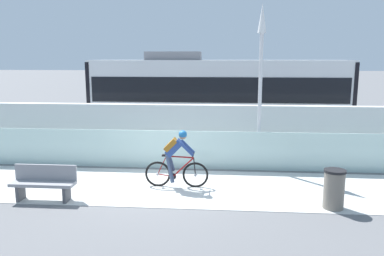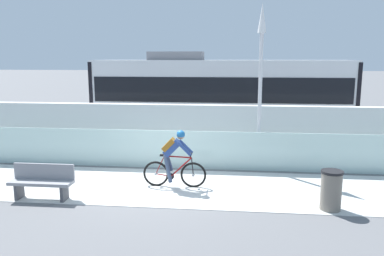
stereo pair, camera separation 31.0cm
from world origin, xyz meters
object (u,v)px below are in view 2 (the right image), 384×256
(lamp_post_antenna, at_px, (261,66))
(trash_bin, at_px, (331,190))
(tram, at_px, (220,96))
(bench, at_px, (42,181))
(cyclist_on_bike, at_px, (174,159))

(lamp_post_antenna, bearing_deg, trash_bin, -66.22)
(tram, xyz_separation_m, bench, (-4.20, -8.14, -1.41))
(cyclist_on_bike, distance_m, bench, 3.45)
(cyclist_on_bike, xyz_separation_m, bench, (-3.19, -1.28, -0.32))
(tram, distance_m, bench, 9.27)
(tram, bearing_deg, bench, -117.32)
(trash_bin, height_order, bench, trash_bin)
(tram, relative_size, cyclist_on_bike, 6.25)
(lamp_post_antenna, height_order, bench, lamp_post_antenna)
(cyclist_on_bike, height_order, bench, cyclist_on_bike)
(lamp_post_antenna, bearing_deg, cyclist_on_bike, -138.40)
(cyclist_on_bike, bearing_deg, bench, -158.07)
(tram, xyz_separation_m, trash_bin, (2.91, -8.10, -1.41))
(tram, bearing_deg, lamp_post_antenna, -73.31)
(trash_bin, bearing_deg, bench, -179.72)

